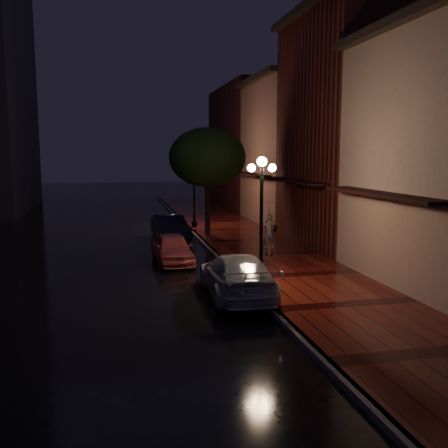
{
  "coord_description": "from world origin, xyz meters",
  "views": [
    {
      "loc": [
        -4.38,
        -20.64,
        4.57
      ],
      "look_at": [
        0.45,
        1.12,
        1.4
      ],
      "focal_mm": 40.0,
      "sensor_mm": 36.0,
      "label": 1
    }
  ],
  "objects": [
    {
      "name": "storefront_far",
      "position": [
        7.0,
        10.0,
        4.5
      ],
      "size": [
        5.0,
        8.0,
        9.0
      ],
      "primitive_type": "cube",
      "color": "#8C5951",
      "rests_on": "ground"
    },
    {
      "name": "navy_car",
      "position": [
        -1.51,
        5.45,
        0.66
      ],
      "size": [
        1.86,
        4.15,
        1.32
      ],
      "primitive_type": "imported",
      "rotation": [
        0.0,
        0.0,
        0.12
      ],
      "color": "black",
      "rests_on": "ground"
    },
    {
      "name": "curb",
      "position": [
        0.0,
        0.0,
        0.07
      ],
      "size": [
        0.25,
        60.0,
        0.15
      ],
      "primitive_type": "cube",
      "color": "#595451",
      "rests_on": "ground"
    },
    {
      "name": "streetlamp_near",
      "position": [
        0.35,
        -5.0,
        2.6
      ],
      "size": [
        0.96,
        0.36,
        4.31
      ],
      "color": "black",
      "rests_on": "sidewalk"
    },
    {
      "name": "silver_car",
      "position": [
        -0.6,
        -5.5,
        0.69
      ],
      "size": [
        2.11,
        4.83,
        1.38
      ],
      "primitive_type": "imported",
      "rotation": [
        0.0,
        0.0,
        3.11
      ],
      "color": "#B7B8BF",
      "rests_on": "ground"
    },
    {
      "name": "ground",
      "position": [
        0.0,
        0.0,
        0.0
      ],
      "size": [
        120.0,
        120.0,
        0.0
      ],
      "primitive_type": "plane",
      "color": "black",
      "rests_on": "ground"
    },
    {
      "name": "parking_meter",
      "position": [
        0.91,
        -3.38,
        0.91
      ],
      "size": [
        0.13,
        0.11,
        1.25
      ],
      "rotation": [
        0.0,
        0.0,
        0.24
      ],
      "color": "black",
      "rests_on": "sidewalk"
    },
    {
      "name": "storefront_extra",
      "position": [
        7.0,
        20.0,
        5.0
      ],
      "size": [
        5.0,
        12.0,
        10.0
      ],
      "primitive_type": "cube",
      "color": "#511914",
      "rests_on": "ground"
    },
    {
      "name": "pink_car",
      "position": [
        -2.05,
        -0.17,
        0.62
      ],
      "size": [
        1.61,
        3.72,
        1.25
      ],
      "primitive_type": "imported",
      "rotation": [
        0.0,
        0.0,
        0.04
      ],
      "color": "#CA5359",
      "rests_on": "ground"
    },
    {
      "name": "street_tree",
      "position": [
        0.61,
        5.99,
        4.24
      ],
      "size": [
        4.16,
        4.16,
        5.8
      ],
      "color": "black",
      "rests_on": "sidewalk"
    },
    {
      "name": "sidewalk",
      "position": [
        2.25,
        0.0,
        0.07
      ],
      "size": [
        4.5,
        60.0,
        0.15
      ],
      "primitive_type": "cube",
      "color": "#470E0C",
      "rests_on": "ground"
    },
    {
      "name": "woman_with_umbrella",
      "position": [
        2.67,
        1.42,
        1.66
      ],
      "size": [
        0.95,
        0.97,
        2.28
      ],
      "rotation": [
        0.0,
        0.0,
        3.14
      ],
      "color": "white",
      "rests_on": "sidewalk"
    },
    {
      "name": "storefront_mid",
      "position": [
        7.0,
        2.0,
        5.5
      ],
      "size": [
        5.0,
        8.0,
        11.0
      ],
      "primitive_type": "cube",
      "color": "#511914",
      "rests_on": "ground"
    },
    {
      "name": "streetlamp_far",
      "position": [
        0.35,
        9.0,
        2.6
      ],
      "size": [
        0.96,
        0.36,
        4.31
      ],
      "color": "black",
      "rests_on": "sidewalk"
    }
  ]
}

